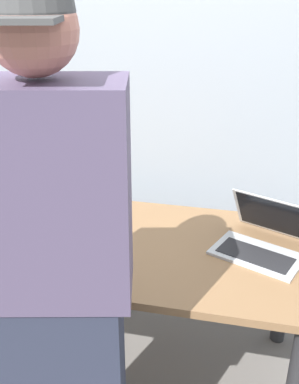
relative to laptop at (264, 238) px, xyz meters
name	(u,v)px	position (x,y,z in m)	size (l,w,h in m)	color
ground_plane	(129,362)	(-0.59, -0.07, -0.77)	(8.00, 8.00, 0.00)	slate
desk	(126,262)	(-0.59, -0.07, -0.16)	(1.60, 0.79, 0.71)	olive
laptop	(264,238)	(0.00, 0.00, 0.00)	(0.46, 0.45, 0.22)	#B7BABC
beer_bottle_green	(32,200)	(-1.07, 0.03, 0.05)	(0.08, 0.08, 0.28)	#1E5123
beer_bottle_brown	(4,189)	(-1.23, 0.07, 0.08)	(0.07, 0.07, 0.33)	#333333
beer_bottle_amber	(15,209)	(-1.10, -0.08, 0.05)	(0.06, 0.06, 0.27)	#472B14
person_figure	(60,296)	(-0.61, -0.72, 0.14)	(0.46, 0.36, 1.79)	#2D3347
back_wall	(159,76)	(-0.59, 0.65, 0.53)	(6.00, 0.10, 2.60)	#99A3AD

